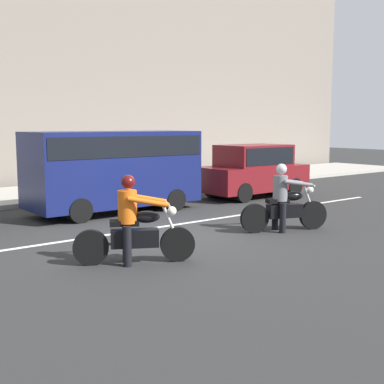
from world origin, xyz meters
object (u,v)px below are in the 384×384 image
(parked_hatchback_maroon, at_px, (254,170))
(motorcycle_with_rider_orange_stripe, at_px, (134,227))
(motorcycle_with_rider_gray, at_px, (284,204))
(parked_van_navy, at_px, (114,166))

(parked_hatchback_maroon, bearing_deg, motorcycle_with_rider_orange_stripe, -148.49)
(motorcycle_with_rider_gray, distance_m, motorcycle_with_rider_orange_stripe, 4.26)
(motorcycle_with_rider_gray, relative_size, parked_hatchback_maroon, 0.53)
(parked_hatchback_maroon, bearing_deg, parked_van_navy, 177.83)
(motorcycle_with_rider_orange_stripe, xyz_separation_m, parked_hatchback_maroon, (7.79, 4.77, 0.28))
(parked_van_navy, distance_m, parked_hatchback_maroon, 5.38)
(motorcycle_with_rider_gray, xyz_separation_m, parked_van_navy, (-1.83, 4.74, 0.69))
(motorcycle_with_rider_gray, distance_m, parked_van_navy, 5.13)
(motorcycle_with_rider_gray, height_order, motorcycle_with_rider_orange_stripe, motorcycle_with_rider_orange_stripe)
(parked_van_navy, xyz_separation_m, parked_hatchback_maroon, (5.36, -0.20, -0.40))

